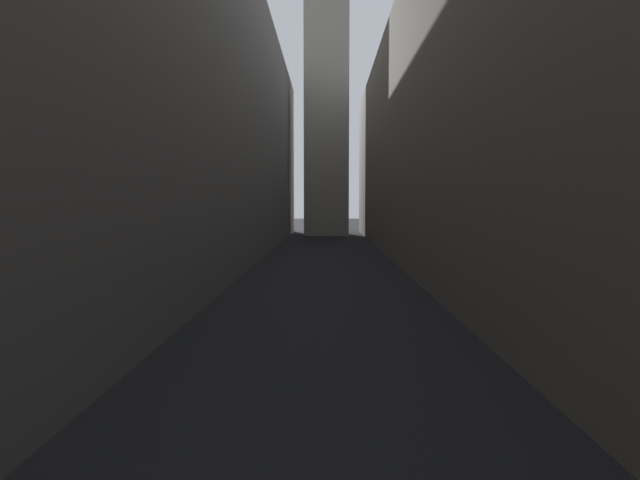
# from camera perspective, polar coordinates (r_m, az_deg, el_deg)

# --- Properties ---
(ground_plane) EXTENTS (264.00, 264.00, 0.00)m
(ground_plane) POSITION_cam_1_polar(r_m,az_deg,el_deg) (35.62, 0.56, -3.79)
(ground_plane) COLOR black
(building_block_left) EXTENTS (15.37, 108.00, 23.56)m
(building_block_left) POSITION_cam_1_polar(r_m,az_deg,el_deg) (40.21, -19.14, 13.73)
(building_block_left) COLOR slate
(building_block_left) RESTS_ON ground
(building_block_right) EXTENTS (12.65, 108.00, 21.05)m
(building_block_right) POSITION_cam_1_polar(r_m,az_deg,el_deg) (39.51, 18.41, 12.08)
(building_block_right) COLOR #756B5B
(building_block_right) RESTS_ON ground
(clock_tower) EXTENTS (7.14, 7.14, 59.26)m
(clock_tower) POSITION_cam_1_polar(r_m,az_deg,el_deg) (85.31, 0.69, 21.68)
(clock_tower) COLOR gray
(clock_tower) RESTS_ON ground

